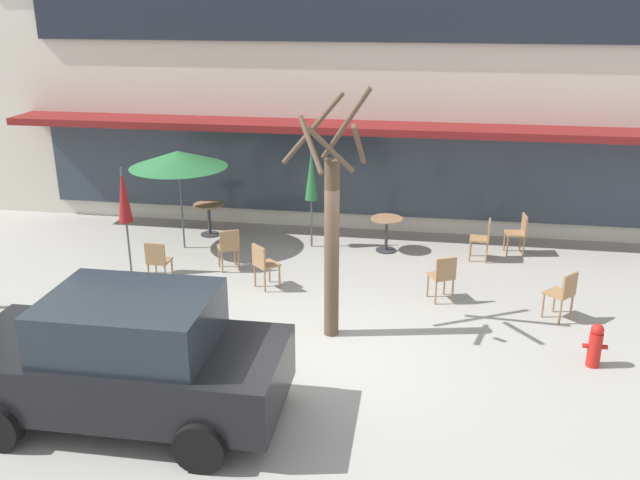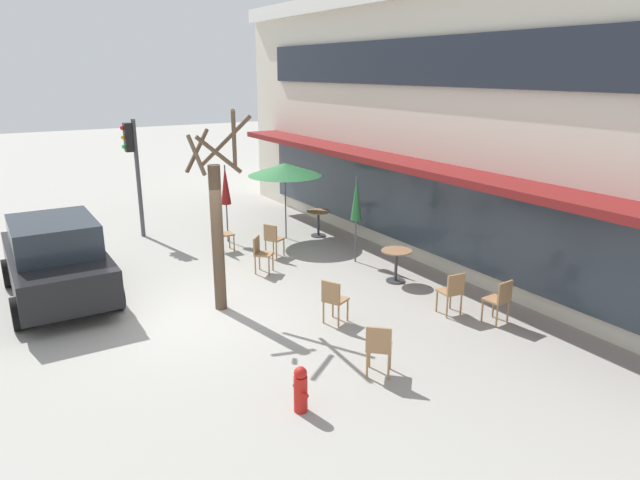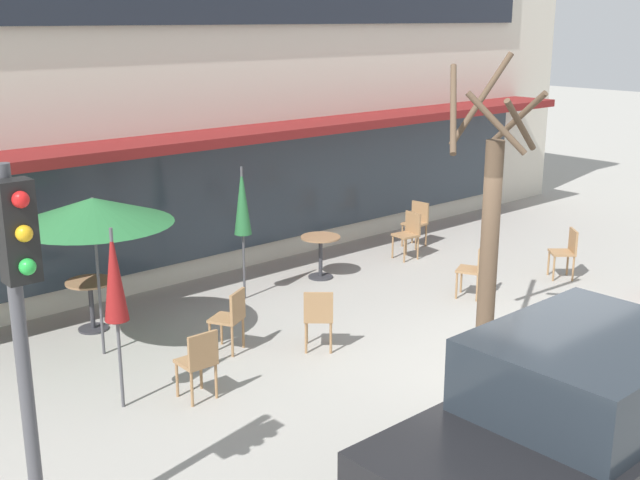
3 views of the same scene
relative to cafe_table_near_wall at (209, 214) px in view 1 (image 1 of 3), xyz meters
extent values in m
plane|color=#9E9B93|center=(3.47, -4.99, -0.52)|extent=(80.00, 80.00, 0.00)
cube|color=beige|center=(3.47, 5.01, 2.89)|extent=(19.34, 8.00, 6.80)
cube|color=maroon|center=(3.47, 0.46, 2.03)|extent=(16.44, 1.10, 0.16)
cube|color=#1E232D|center=(3.47, 0.95, 4.38)|extent=(15.47, 0.10, 1.10)
cube|color=#2D3842|center=(3.47, 0.95, 0.83)|extent=(15.47, 0.10, 1.90)
cylinder|color=#333338|center=(0.00, 0.00, -0.50)|extent=(0.44, 0.44, 0.03)
cylinder|color=#333338|center=(0.00, 0.00, -0.14)|extent=(0.07, 0.07, 0.70)
cylinder|color=#99704C|center=(0.00, 0.00, 0.23)|extent=(0.70, 0.70, 0.03)
cylinder|color=#333338|center=(4.16, -0.38, -0.50)|extent=(0.44, 0.44, 0.03)
cylinder|color=#333338|center=(4.16, -0.38, -0.14)|extent=(0.07, 0.07, 0.70)
cylinder|color=#99704C|center=(4.16, -0.38, 0.23)|extent=(0.70, 0.70, 0.03)
cylinder|color=#4C4C51|center=(2.50, -0.38, 0.58)|extent=(0.04, 0.04, 2.20)
cone|color=#286B38|center=(2.50, -0.38, 1.13)|extent=(0.28, 0.28, 1.10)
cylinder|color=#4C4C51|center=(-0.30, -0.92, 0.58)|extent=(0.04, 0.04, 2.20)
cone|color=#286B38|center=(-0.30, -0.92, 1.51)|extent=(2.10, 2.10, 0.35)
cylinder|color=#4C4C51|center=(-0.85, -2.50, 0.58)|extent=(0.04, 0.04, 2.20)
cone|color=maroon|center=(-0.85, -2.50, 1.13)|extent=(0.28, 0.28, 1.10)
cylinder|color=#9E754C|center=(5.95, -0.74, -0.29)|extent=(0.04, 0.04, 0.45)
cylinder|color=#9E754C|center=(5.99, -0.41, -0.29)|extent=(0.04, 0.04, 0.45)
cylinder|color=#9E754C|center=(6.29, -0.78, -0.29)|extent=(0.04, 0.04, 0.45)
cylinder|color=#9E754C|center=(6.33, -0.44, -0.29)|extent=(0.04, 0.04, 0.45)
cube|color=#9E754C|center=(6.14, -0.59, -0.05)|extent=(0.44, 0.44, 0.04)
cube|color=#9E754C|center=(6.32, -0.61, 0.17)|extent=(0.08, 0.40, 0.40)
cylinder|color=#9E754C|center=(5.10, -2.69, -0.29)|extent=(0.04, 0.04, 0.45)
cylinder|color=#9E754C|center=(5.40, -2.54, -0.29)|extent=(0.04, 0.04, 0.45)
cylinder|color=#9E754C|center=(5.25, -3.00, -0.29)|extent=(0.04, 0.04, 0.45)
cylinder|color=#9E754C|center=(5.55, -2.85, -0.29)|extent=(0.04, 0.04, 0.45)
cube|color=#9E754C|center=(5.32, -2.77, -0.05)|extent=(0.53, 0.53, 0.04)
cube|color=#9E754C|center=(5.40, -2.93, 0.17)|extent=(0.38, 0.21, 0.40)
cylinder|color=#9E754C|center=(0.81, -1.88, -0.29)|extent=(0.04, 0.04, 0.45)
cylinder|color=#9E754C|center=(1.11, -1.72, -0.29)|extent=(0.04, 0.04, 0.45)
cylinder|color=#9E754C|center=(0.97, -2.18, -0.29)|extent=(0.04, 0.04, 0.45)
cylinder|color=#9E754C|center=(1.27, -2.02, -0.29)|extent=(0.04, 0.04, 0.45)
cube|color=#9E754C|center=(1.04, -1.95, -0.05)|extent=(0.54, 0.54, 0.04)
cube|color=#9E754C|center=(1.13, -2.11, 0.17)|extent=(0.37, 0.22, 0.40)
cylinder|color=#9E754C|center=(6.76, -0.30, -0.29)|extent=(0.04, 0.04, 0.45)
cylinder|color=#9E754C|center=(6.73, 0.03, -0.29)|extent=(0.04, 0.04, 0.45)
cylinder|color=#9E754C|center=(7.10, -0.27, -0.29)|extent=(0.04, 0.04, 0.45)
cylinder|color=#9E754C|center=(7.07, 0.07, -0.29)|extent=(0.04, 0.04, 0.45)
cube|color=#9E754C|center=(6.92, -0.12, -0.05)|extent=(0.44, 0.44, 0.04)
cube|color=#9E754C|center=(7.10, -0.10, 0.17)|extent=(0.08, 0.40, 0.40)
cylinder|color=#9E754C|center=(2.03, -2.50, -0.29)|extent=(0.04, 0.04, 0.45)
cylinder|color=#9E754C|center=(2.28, -2.72, -0.29)|extent=(0.04, 0.04, 0.45)
cylinder|color=#9E754C|center=(1.80, -2.75, -0.29)|extent=(0.04, 0.04, 0.45)
cylinder|color=#9E754C|center=(2.05, -2.98, -0.29)|extent=(0.04, 0.04, 0.45)
cube|color=#9E754C|center=(2.04, -2.74, -0.05)|extent=(0.56, 0.56, 0.04)
cube|color=#9E754C|center=(1.92, -2.87, 0.17)|extent=(0.32, 0.30, 0.40)
cylinder|color=#9E754C|center=(-0.22, -2.71, -0.29)|extent=(0.04, 0.04, 0.45)
cylinder|color=#9E754C|center=(0.12, -2.72, -0.29)|extent=(0.04, 0.04, 0.45)
cylinder|color=#9E754C|center=(-0.23, -3.05, -0.29)|extent=(0.04, 0.04, 0.45)
cylinder|color=#9E754C|center=(0.11, -3.06, -0.29)|extent=(0.04, 0.04, 0.45)
cube|color=#9E754C|center=(-0.06, -2.88, -0.05)|extent=(0.41, 0.41, 0.04)
cube|color=#9E754C|center=(-0.06, -3.06, 0.17)|extent=(0.40, 0.05, 0.40)
cylinder|color=#9E754C|center=(7.09, -3.23, -0.29)|extent=(0.04, 0.04, 0.45)
cylinder|color=#9E754C|center=(7.32, -2.98, -0.29)|extent=(0.04, 0.04, 0.45)
cylinder|color=#9E754C|center=(7.35, -3.46, -0.29)|extent=(0.04, 0.04, 0.45)
cylinder|color=#9E754C|center=(7.57, -3.21, -0.29)|extent=(0.04, 0.04, 0.45)
cube|color=#9E754C|center=(7.33, -3.22, -0.05)|extent=(0.56, 0.56, 0.04)
cube|color=#9E754C|center=(7.47, -3.34, 0.17)|extent=(0.30, 0.32, 0.40)
cube|color=black|center=(1.21, -7.19, 0.18)|extent=(4.21, 1.83, 0.76)
cube|color=#232B33|center=(1.36, -7.19, 0.90)|extent=(2.11, 1.62, 0.68)
cylinder|color=black|center=(-0.10, -6.30, -0.20)|extent=(0.64, 0.23, 0.64)
cylinder|color=black|center=(2.52, -8.08, -0.20)|extent=(0.64, 0.23, 0.64)
cylinder|color=black|center=(2.51, -6.28, -0.20)|extent=(0.64, 0.23, 0.64)
cylinder|color=brown|center=(3.54, -4.43, 0.97)|extent=(0.24, 0.24, 2.97)
cylinder|color=brown|center=(3.94, -4.47, 2.70)|extent=(0.16, 0.87, 0.76)
cylinder|color=brown|center=(3.69, -4.06, 2.93)|extent=(0.85, 0.41, 1.20)
cylinder|color=brown|center=(3.18, -4.02, 2.85)|extent=(0.91, 0.82, 1.05)
cylinder|color=brown|center=(3.25, -4.64, 2.71)|extent=(0.52, 0.68, 0.78)
cylinder|color=brown|center=(3.56, -4.77, 2.67)|extent=(0.74, 0.13, 0.70)
cylinder|color=red|center=(7.62, -4.82, -0.24)|extent=(0.20, 0.20, 0.55)
sphere|color=red|center=(7.62, -4.82, 0.09)|extent=(0.19, 0.19, 0.19)
cylinder|color=red|center=(7.49, -4.82, -0.19)|extent=(0.10, 0.07, 0.07)
cylinder|color=red|center=(7.75, -4.82, -0.19)|extent=(0.10, 0.07, 0.07)
camera|label=1|loc=(4.99, -14.41, 4.79)|focal=38.00mm
camera|label=2|loc=(13.91, -8.25, 4.20)|focal=32.00mm
camera|label=3|loc=(-4.82, -10.54, 3.95)|focal=45.00mm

